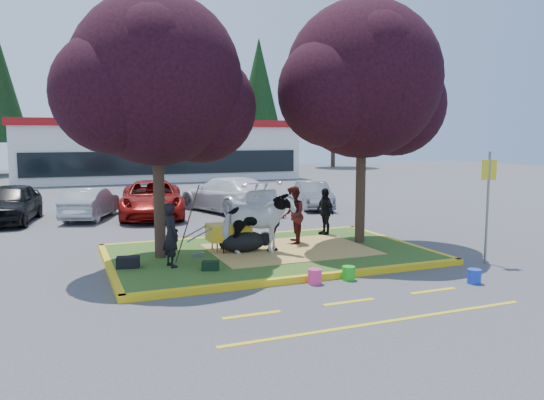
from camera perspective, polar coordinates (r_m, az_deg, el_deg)
name	(u,v)px	position (r m, az deg, el deg)	size (l,w,h in m)	color
ground	(269,257)	(14.18, -0.32, -6.13)	(90.00, 90.00, 0.00)	#424244
median_island	(269,254)	(14.17, -0.32, -5.84)	(8.00, 5.00, 0.15)	#2C4C17
curb_near	(312,278)	(11.88, 4.33, -8.34)	(8.30, 0.16, 0.15)	yellow
curb_far	(239,237)	(16.54, -3.62, -4.01)	(8.30, 0.16, 0.15)	yellow
curb_left	(110,268)	(13.26, -17.07, -7.02)	(0.16, 5.30, 0.15)	yellow
curb_right	(398,243)	(16.09, 13.35, -4.49)	(0.16, 5.30, 0.15)	yellow
straw_bedding	(290,249)	(14.38, 1.92, -5.33)	(4.20, 3.00, 0.01)	tan
tree_purple_left	(157,88)	(13.49, -12.23, 11.69)	(5.06, 4.20, 6.51)	black
tree_purple_right	(364,87)	(15.37, 9.82, 11.88)	(5.30, 4.40, 6.82)	black
fire_lane_stripe_a	(252,315)	(9.72, -2.18, -12.24)	(1.10, 0.12, 0.01)	yellow
fire_lane_stripe_b	(349,302)	(10.53, 8.30, -10.80)	(1.10, 0.12, 0.01)	yellow
fire_lane_stripe_c	(433,291)	(11.63, 16.96, -9.32)	(1.10, 0.12, 0.01)	yellow
fire_lane_long	(385,322)	(9.57, 12.01, -12.70)	(6.00, 0.10, 0.01)	yellow
retail_building	(158,149)	(41.46, -12.16, 5.36)	(20.40, 8.40, 4.40)	silver
treeline	(129,87)	(51.06, -15.08, 11.68)	(46.58, 7.80, 14.63)	black
cow	(257,223)	(13.68, -1.65, -2.54)	(0.87, 1.91, 1.61)	white
calf	(242,242)	(14.04, -3.19, -4.48)	(1.29, 0.73, 0.56)	black
handler	(171,235)	(12.59, -10.83, -3.72)	(0.55, 0.36, 1.50)	black
visitor_a	(293,215)	(15.00, 2.26, -1.65)	(0.80, 0.62, 1.64)	#411412
visitor_b	(325,211)	(16.51, 5.71, -1.23)	(0.85, 0.35, 1.45)	black
wheelbarrow	(229,232)	(14.10, -4.63, -3.46)	(2.00, 0.70, 0.75)	black
gear_bag_dark	(128,262)	(12.83, -15.23, -6.47)	(0.52, 0.28, 0.26)	black
gear_bag_green	(210,266)	(12.26, -6.64, -7.03)	(0.39, 0.24, 0.21)	black
sign_post	(488,194)	(14.25, 22.22, 0.61)	(0.39, 0.10, 2.82)	slate
bucket_green	(349,273)	(12.04, 8.23, -7.80)	(0.29, 0.29, 0.31)	green
bucket_pink	(315,276)	(11.64, 4.61, -8.20)	(0.31, 0.31, 0.33)	#EF3576
bucket_blue	(474,276)	(12.45, 20.92, -7.67)	(0.29, 0.29, 0.32)	blue
car_black	(10,203)	(21.95, -26.35, -0.31)	(1.72, 4.27, 1.46)	black
car_silver	(91,203)	(21.81, -18.94, -0.33)	(1.29, 3.69, 1.22)	#9D9FA4
car_red	(152,199)	(21.63, -12.79, 0.12)	(2.40, 5.20, 1.44)	maroon
car_white	(227,194)	(22.60, -4.86, 0.61)	(2.10, 5.16, 1.50)	white
car_grey	(313,195)	(23.70, 4.44, 0.51)	(1.25, 3.58, 1.18)	slate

